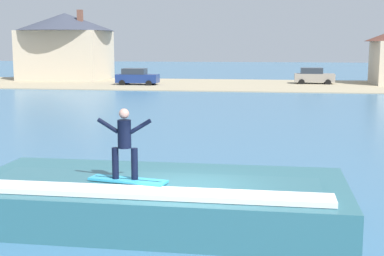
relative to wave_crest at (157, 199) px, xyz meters
The scene contains 8 objects.
ground_plane 1.34m from the wave_crest, 47.68° to the right, with size 260.00×260.00×0.00m, color teal.
wave_crest is the anchor object (origin of this frame).
surfboard 1.07m from the wave_crest, 131.10° to the right, with size 1.97×0.81×0.06m.
surfer 1.84m from the wave_crest, 133.56° to the right, with size 1.31×0.32×1.68m.
shoreline_bank 46.54m from the wave_crest, 88.98° to the left, with size 120.00×17.64×0.10m.
car_near_shore 46.03m from the wave_crest, 105.35° to the left, with size 4.51×2.24×1.86m.
car_far_shore 49.42m from the wave_crest, 82.02° to the left, with size 4.36×2.26×1.86m.
house_with_chimney 57.72m from the wave_crest, 114.06° to the left, with size 12.30×12.30×8.60m.
Camera 1 is at (2.07, -11.87, 4.34)m, focal length 50.68 mm.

